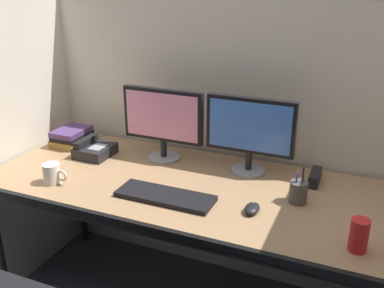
% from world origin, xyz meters
% --- Properties ---
extents(cubicle_partition_rear, '(2.21, 0.06, 1.57)m').
position_xyz_m(cubicle_partition_rear, '(0.00, 0.74, 0.79)').
color(cubicle_partition_rear, beige).
rests_on(cubicle_partition_rear, ground).
extents(cubicle_partition_left, '(0.06, 1.41, 1.57)m').
position_xyz_m(cubicle_partition_left, '(-0.99, 0.20, 0.79)').
color(cubicle_partition_left, beige).
rests_on(cubicle_partition_left, ground).
extents(desk, '(1.90, 0.80, 0.74)m').
position_xyz_m(desk, '(0.00, 0.29, 0.69)').
color(desk, '#997551').
rests_on(desk, ground).
extents(monitor_left, '(0.43, 0.17, 0.37)m').
position_xyz_m(monitor_left, '(-0.23, 0.52, 0.96)').
color(monitor_left, gray).
rests_on(monitor_left, desk).
extents(monitor_right, '(0.43, 0.17, 0.37)m').
position_xyz_m(monitor_right, '(0.22, 0.54, 0.96)').
color(monitor_right, gray).
rests_on(monitor_right, desk).
extents(keyboard_main, '(0.43, 0.15, 0.02)m').
position_xyz_m(keyboard_main, '(-0.03, 0.13, 0.75)').
color(keyboard_main, black).
rests_on(keyboard_main, desk).
extents(computer_mouse, '(0.06, 0.10, 0.04)m').
position_xyz_m(computer_mouse, '(0.34, 0.17, 0.76)').
color(computer_mouse, black).
rests_on(computer_mouse, desk).
extents(coffee_mug, '(0.13, 0.08, 0.09)m').
position_xyz_m(coffee_mug, '(-0.58, 0.06, 0.79)').
color(coffee_mug, silver).
rests_on(coffee_mug, desk).
extents(desk_phone, '(0.17, 0.19, 0.09)m').
position_xyz_m(desk_phone, '(-0.59, 0.41, 0.77)').
color(desk_phone, black).
rests_on(desk_phone, desk).
extents(soda_can, '(0.07, 0.07, 0.12)m').
position_xyz_m(soda_can, '(0.76, 0.06, 0.80)').
color(soda_can, red).
rests_on(soda_can, desk).
extents(red_stapler, '(0.04, 0.15, 0.06)m').
position_xyz_m(red_stapler, '(0.54, 0.54, 0.77)').
color(red_stapler, black).
rests_on(red_stapler, desk).
extents(pen_cup, '(0.08, 0.08, 0.16)m').
position_xyz_m(pen_cup, '(0.50, 0.32, 0.79)').
color(pen_cup, '#4C4742').
rests_on(pen_cup, desk).
extents(book_stack, '(0.16, 0.22, 0.09)m').
position_xyz_m(book_stack, '(-0.81, 0.50, 0.79)').
color(book_stack, olive).
rests_on(book_stack, desk).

